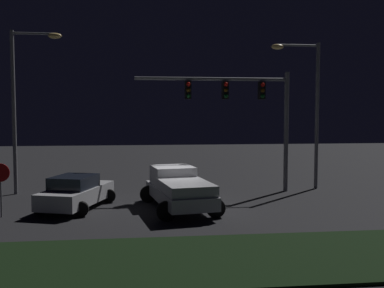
{
  "coord_description": "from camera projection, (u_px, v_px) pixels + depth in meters",
  "views": [
    {
      "loc": [
        -1.57,
        -20.26,
        4.26
      ],
      "look_at": [
        0.98,
        1.21,
        2.78
      ],
      "focal_mm": 41.56,
      "sensor_mm": 36.0,
      "label": 1
    }
  ],
  "objects": [
    {
      "name": "street_lamp_right",
      "position": [
        308.0,
        97.0,
        24.86
      ],
      "size": [
        2.8,
        0.44,
        8.19
      ],
      "color": "slate",
      "rests_on": "ground_plane"
    },
    {
      "name": "car_sedan",
      "position": [
        76.0,
        192.0,
        19.89
      ],
      "size": [
        3.34,
        4.74,
        1.51
      ],
      "rotation": [
        0.0,
        0.0,
        1.25
      ],
      "color": "#B7B7BC",
      "rests_on": "ground_plane"
    },
    {
      "name": "grass_median",
      "position": [
        195.0,
        260.0,
        12.78
      ],
      "size": [
        26.89,
        4.66,
        0.1
      ],
      "primitive_type": "cube",
      "color": "black",
      "rests_on": "ground_plane"
    },
    {
      "name": "street_lamp_left",
      "position": [
        23.0,
        92.0,
        23.23
      ],
      "size": [
        2.62,
        0.44,
        8.57
      ],
      "color": "slate",
      "rests_on": "ground_plane"
    },
    {
      "name": "pickup_truck",
      "position": [
        178.0,
        187.0,
        19.86
      ],
      "size": [
        3.48,
        5.66,
        1.8
      ],
      "rotation": [
        0.0,
        0.0,
        1.74
      ],
      "color": "#B7B7BC",
      "rests_on": "ground_plane"
    },
    {
      "name": "ground_plane",
      "position": [
        174.0,
        206.0,
        20.55
      ],
      "size": [
        80.0,
        80.0,
        0.0
      ],
      "primitive_type": "plane",
      "color": "black"
    },
    {
      "name": "traffic_signal_gantry",
      "position": [
        243.0,
        102.0,
        23.82
      ],
      "size": [
        8.32,
        0.56,
        6.5
      ],
      "color": "slate",
      "rests_on": "ground_plane"
    },
    {
      "name": "stop_sign",
      "position": [
        0.0,
        180.0,
        18.16
      ],
      "size": [
        0.76,
        0.08,
        2.23
      ],
      "color": "slate",
      "rests_on": "ground_plane"
    }
  ]
}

